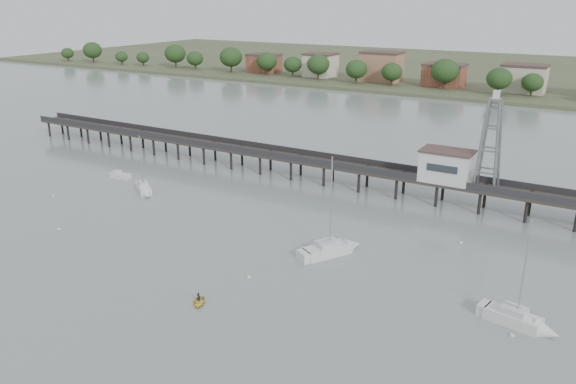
# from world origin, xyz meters

# --- Properties ---
(ground_plane) EXTENTS (500.00, 500.00, 0.00)m
(ground_plane) POSITION_xyz_m (0.00, 0.00, 0.00)
(ground_plane) COLOR gray
(ground_plane) RESTS_ON ground
(pier) EXTENTS (150.00, 5.00, 5.50)m
(pier) POSITION_xyz_m (0.00, 60.00, 3.79)
(pier) COLOR #2D2823
(pier) RESTS_ON ground
(pier_building) EXTENTS (8.40, 5.40, 5.30)m
(pier_building) POSITION_xyz_m (25.00, 60.00, 6.67)
(pier_building) COLOR silver
(pier_building) RESTS_ON ground
(lattice_tower) EXTENTS (3.20, 3.20, 15.50)m
(lattice_tower) POSITION_xyz_m (31.50, 60.00, 11.10)
(lattice_tower) COLOR slate
(lattice_tower) RESTS_ON ground
(sailboat_c) EXTENTS (6.64, 8.89, 14.48)m
(sailboat_c) POSITION_xyz_m (17.90, 33.61, 0.64)
(sailboat_c) COLOR silver
(sailboat_c) RESTS_ON ground
(sailboat_d) EXTENTS (7.91, 3.64, 12.66)m
(sailboat_d) POSITION_xyz_m (42.90, 27.06, 0.65)
(sailboat_d) COLOR silver
(sailboat_d) RESTS_ON ground
(sailboat_b) EXTENTS (6.43, 5.21, 10.90)m
(sailboat_b) POSITION_xyz_m (-21.65, 38.09, 0.66)
(sailboat_b) COLOR silver
(sailboat_b) RESTS_ON ground
(white_tender) EXTENTS (4.15, 1.90, 1.58)m
(white_tender) POSITION_xyz_m (-32.37, 42.51, 0.49)
(white_tender) COLOR silver
(white_tender) RESTS_ON ground
(yellow_dinghy) EXTENTS (1.87, 1.37, 2.59)m
(yellow_dinghy) POSITION_xyz_m (10.43, 13.54, 0.00)
(yellow_dinghy) COLOR yellow
(yellow_dinghy) RESTS_ON ground
(dinghy_occupant) EXTENTS (0.63, 1.29, 0.30)m
(dinghy_occupant) POSITION_xyz_m (10.43, 13.54, 0.00)
(dinghy_occupant) COLOR black
(dinghy_occupant) RESTS_ON ground
(mooring_buoys) EXTENTS (77.48, 26.09, 0.39)m
(mooring_buoys) POSITION_xyz_m (5.93, 28.18, 0.08)
(mooring_buoys) COLOR beige
(mooring_buoys) RESTS_ON ground
(far_shore) EXTENTS (500.00, 170.00, 10.40)m
(far_shore) POSITION_xyz_m (0.36, 239.58, 0.95)
(far_shore) COLOR #475133
(far_shore) RESTS_ON ground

